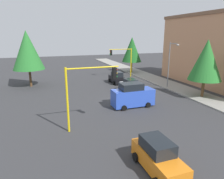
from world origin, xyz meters
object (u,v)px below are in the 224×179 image
at_px(tree_roadside_near, 206,60).
at_px(car_silver, 130,86).
at_px(delivery_van_blue, 133,96).
at_px(car_orange, 158,157).
at_px(traffic_signal_far_left, 122,57).
at_px(street_lamp_curbside, 171,60).
at_px(traffic_signal_near_right, 89,85).
at_px(tree_opposite_side, 27,50).
at_px(tree_roadside_far, 132,50).
at_px(car_black, 117,78).

height_order(tree_roadside_near, car_silver, tree_roadside_near).
distance_m(delivery_van_blue, car_orange, 11.54).
xyz_separation_m(traffic_signal_far_left, tree_roadside_near, (16.00, 4.82, 1.02)).
bearing_deg(street_lamp_curbside, tree_roadside_near, 13.05).
xyz_separation_m(traffic_signal_far_left, delivery_van_blue, (16.00, -5.33, -2.65)).
relative_size(traffic_signal_near_right, car_orange, 1.34).
relative_size(tree_opposite_side, delivery_van_blue, 1.82).
height_order(tree_roadside_far, car_black, tree_roadside_far).
bearing_deg(tree_roadside_near, tree_opposite_side, -123.07).
bearing_deg(traffic_signal_near_right, car_black, 151.34).
bearing_deg(delivery_van_blue, street_lamp_curbside, 122.37).
xyz_separation_m(tree_roadside_near, tree_roadside_far, (-20.00, -1.00, 0.04)).
relative_size(traffic_signal_far_left, car_black, 1.50).
relative_size(tree_roadside_near, tree_opposite_side, 0.86).
bearing_deg(tree_opposite_side, tree_roadside_near, 56.93).
bearing_deg(delivery_van_blue, traffic_signal_near_right, -56.42).
xyz_separation_m(traffic_signal_near_right, car_black, (-15.57, 8.51, -3.04)).
height_order(tree_roadside_far, car_orange, tree_roadside_far).
bearing_deg(traffic_signal_far_left, car_orange, -18.07).
bearing_deg(tree_opposite_side, tree_roadside_far, 106.31).
bearing_deg(tree_opposite_side, street_lamp_curbside, 67.45).
height_order(street_lamp_curbside, car_orange, street_lamp_curbside).
relative_size(traffic_signal_far_left, car_silver, 1.42).
relative_size(street_lamp_curbside, delivery_van_blue, 1.46).
height_order(delivery_van_blue, car_black, delivery_van_blue).
distance_m(tree_opposite_side, delivery_van_blue, 18.57).
height_order(traffic_signal_far_left, street_lamp_curbside, street_lamp_curbside).
distance_m(traffic_signal_far_left, tree_roadside_far, 5.63).
xyz_separation_m(traffic_signal_far_left, street_lamp_curbside, (10.39, 3.52, 0.42)).
height_order(street_lamp_curbside, tree_roadside_far, tree_roadside_far).
distance_m(traffic_signal_near_right, delivery_van_blue, 7.70).
relative_size(tree_roadside_far, car_orange, 1.83).
bearing_deg(car_silver, tree_roadside_far, 154.31).
distance_m(traffic_signal_near_right, car_silver, 12.96).
xyz_separation_m(tree_roadside_far, car_silver, (14.45, -6.95, -4.09)).
distance_m(traffic_signal_far_left, traffic_signal_near_right, 23.00).
height_order(traffic_signal_far_left, delivery_van_blue, traffic_signal_far_left).
xyz_separation_m(traffic_signal_far_left, tree_roadside_far, (-4.00, 3.82, 1.06)).
bearing_deg(car_black, tree_roadside_far, 141.66).
xyz_separation_m(tree_roadside_far, car_black, (8.43, -6.66, -4.09)).
distance_m(tree_roadside_near, car_orange, 17.98).
height_order(tree_opposite_side, car_black, tree_opposite_side).
height_order(tree_opposite_side, car_silver, tree_opposite_side).
relative_size(traffic_signal_near_right, tree_opposite_side, 0.64).
bearing_deg(traffic_signal_near_right, tree_roadside_far, 147.69).
relative_size(traffic_signal_far_left, street_lamp_curbside, 0.79).
bearing_deg(traffic_signal_far_left, delivery_van_blue, -18.42).
bearing_deg(tree_roadside_near, car_silver, -124.90).
relative_size(tree_roadside_far, car_black, 2.06).
relative_size(traffic_signal_near_right, tree_roadside_near, 0.74).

